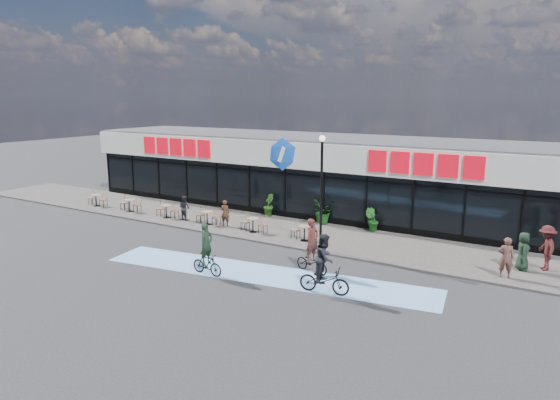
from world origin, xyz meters
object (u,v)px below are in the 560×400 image
object	(u,v)px
patron_left	(225,213)
pedestrian_c	(506,257)
bistro_set_0	(97,199)
potted_plant_right	(372,220)
lamp_post	(321,183)
pedestrian_b	(523,251)
patron_right	(185,208)
pedestrian_a	(546,248)
cyclist_b	(312,254)
potted_plant_left	(268,205)
cyclist_a	(324,270)
potted_plant_mid	(323,212)

from	to	relation	value
patron_left	pedestrian_c	world-z (taller)	pedestrian_c
bistro_set_0	potted_plant_right	bearing A→B (deg)	10.57
lamp_post	pedestrian_b	size ratio (longest dim) A/B	3.33
patron_right	pedestrian_a	world-z (taller)	pedestrian_a
bistro_set_0	potted_plant_right	size ratio (longest dim) A/B	1.26
cyclist_b	lamp_post	bearing A→B (deg)	109.22
potted_plant_left	lamp_post	bearing A→B (deg)	-37.80
patron_left	pedestrian_c	bearing A→B (deg)	161.96
pedestrian_c	bistro_set_0	bearing A→B (deg)	-17.76
lamp_post	cyclist_b	bearing A→B (deg)	-70.78
potted_plant_right	cyclist_a	xyz separation A→B (m)	(1.43, -8.56, 0.17)
potted_plant_right	pedestrian_b	world-z (taller)	pedestrian_b
patron_right	patron_left	bearing A→B (deg)	-170.32
potted_plant_left	cyclist_b	size ratio (longest dim) A/B	0.58
lamp_post	cyclist_b	world-z (taller)	lamp_post
pedestrian_a	cyclist_a	distance (m)	9.46
patron_right	pedestrian_a	size ratio (longest dim) A/B	0.75
bistro_set_0	cyclist_a	size ratio (longest dim) A/B	0.69
pedestrian_a	pedestrian_b	size ratio (longest dim) A/B	1.17
cyclist_a	patron_right	bearing A→B (deg)	154.85
potted_plant_left	patron_right	xyz separation A→B (m)	(-3.60, -3.24, 0.04)
potted_plant_right	patron_left	xyz separation A→B (m)	(-7.27, -3.02, 0.10)
potted_plant_left	patron_right	bearing A→B (deg)	-138.05
potted_plant_right	pedestrian_a	size ratio (longest dim) A/B	0.66
lamp_post	patron_left	distance (m)	6.94
patron_right	pedestrian_b	world-z (taller)	pedestrian_b
patron_left	lamp_post	bearing A→B (deg)	153.79
potted_plant_left	cyclist_a	xyz separation A→B (m)	(7.86, -8.62, 0.13)
pedestrian_a	pedestrian_b	distance (m)	0.95
patron_right	bistro_set_0	bearing A→B (deg)	7.08
potted_plant_left	potted_plant_mid	xyz separation A→B (m)	(3.54, 0.05, 0.03)
potted_plant_left	potted_plant_right	distance (m)	6.44
pedestrian_a	potted_plant_left	bearing A→B (deg)	-118.72
pedestrian_a	pedestrian_c	bearing A→B (deg)	-56.83
lamp_post	pedestrian_c	world-z (taller)	lamp_post
pedestrian_b	cyclist_a	bearing A→B (deg)	124.25
pedestrian_c	cyclist_a	distance (m)	7.31
patron_left	pedestrian_b	xyz separation A→B (m)	(14.64, 0.59, 0.08)
lamp_post	pedestrian_b	xyz separation A→B (m)	(8.24, 1.82, -2.33)
cyclist_a	pedestrian_c	bearing A→B (deg)	41.73
potted_plant_mid	pedestrian_b	bearing A→B (deg)	-13.92
pedestrian_b	lamp_post	bearing A→B (deg)	90.86
pedestrian_b	cyclist_b	size ratio (longest dim) A/B	0.70
patron_left	cyclist_b	size ratio (longest dim) A/B	0.64
lamp_post	potted_plant_mid	size ratio (longest dim) A/B	3.86
potted_plant_left	pedestrian_b	world-z (taller)	pedestrian_b
patron_left	pedestrian_b	distance (m)	14.65
potted_plant_right	patron_right	xyz separation A→B (m)	(-10.04, -3.17, 0.08)
potted_plant_right	pedestrian_a	bearing A→B (deg)	-13.22
patron_right	pedestrian_a	bearing A→B (deg)	-169.50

